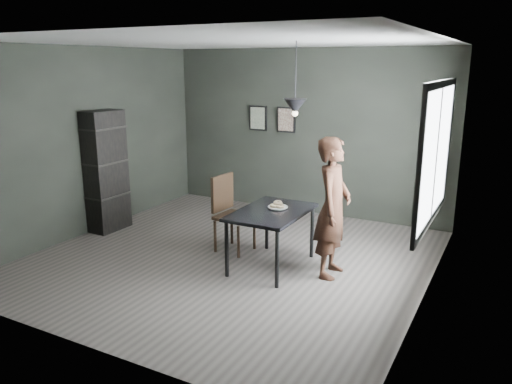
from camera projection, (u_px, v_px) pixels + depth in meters
The scene contains 13 objects.
ground at pixel (231, 258), 6.73m from camera, with size 5.00×5.00×0.00m, color #383330.
back_wall at pixel (305, 132), 8.52m from camera, with size 5.00×0.10×2.80m, color black.
ceiling at pixel (229, 42), 6.03m from camera, with size 5.00×5.00×0.02m.
window_assembly at pixel (436, 154), 5.37m from camera, with size 0.04×1.96×1.56m.
cafe_table at pixel (272, 217), 6.29m from camera, with size 0.80×1.20×0.75m.
white_plate at pixel (278, 208), 6.38m from camera, with size 0.23×0.23×0.01m, color white.
donut_pile at pixel (278, 205), 6.37m from camera, with size 0.20×0.19×0.09m.
woman at pixel (333, 208), 6.00m from camera, with size 0.63×0.41×1.72m, color black.
wood_chair at pixel (229, 208), 6.91m from camera, with size 0.50×0.50×1.06m.
shelf_unit at pixel (106, 171), 7.68m from camera, with size 0.35×0.62×1.86m, color black.
pendant_lamp at pixel (295, 106), 5.92m from camera, with size 0.28×0.28×0.86m.
framed_print_left at pixel (258, 118), 8.85m from camera, with size 0.34×0.04×0.44m.
framed_print_right at pixel (286, 120), 8.60m from camera, with size 0.34×0.04×0.44m.
Camera 1 is at (3.26, -5.40, 2.55)m, focal length 35.00 mm.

